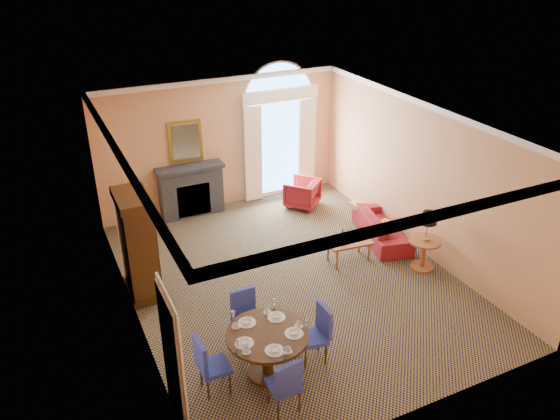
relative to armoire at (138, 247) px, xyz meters
name	(u,v)px	position (x,y,z in m)	size (l,w,h in m)	color
ground	(291,279)	(2.72, -0.83, -0.98)	(7.50, 7.50, 0.00)	#12143A
room_envelope	(275,149)	(2.69, -0.16, 1.53)	(6.04, 7.52, 3.45)	tan
armoire	(138,247)	(0.00, 0.00, 0.00)	(0.59, 1.04, 2.04)	#36200C
dining_table	(267,344)	(1.23, -3.02, -0.39)	(1.26, 1.26, 0.99)	#36200C
dining_chair_north	(246,313)	(1.23, -2.14, -0.44)	(0.45, 0.45, 0.96)	#2937A2
dining_chair_south	(286,383)	(1.15, -3.82, -0.44)	(0.45, 0.46, 0.96)	#2937A2
dining_chair_east	(318,330)	(2.10, -3.02, -0.44)	(0.49, 0.49, 0.96)	#2937A2
dining_chair_west	(208,362)	(0.31, -2.96, -0.44)	(0.46, 0.44, 0.96)	#2937A2
sofa	(382,227)	(5.27, -0.25, -0.70)	(1.94, 0.76, 0.57)	maroon
armchair	(302,193)	(4.42, 1.96, -0.63)	(0.75, 0.77, 0.70)	maroon
coffee_table	(349,242)	(4.10, -0.73, -0.55)	(0.95, 0.59, 0.81)	#A85B32
side_table	(426,234)	(5.32, -1.62, -0.20)	(0.65, 0.65, 1.26)	#A85B32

